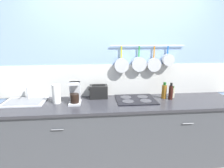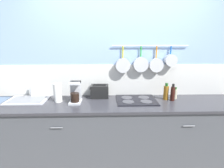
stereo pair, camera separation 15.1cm
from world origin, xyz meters
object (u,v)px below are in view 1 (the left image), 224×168
paper_towel_roll (56,94)px  bottle_dish_soap (164,91)px  bottle_vinegar (173,92)px  bottle_sesame_oil (171,92)px  coffee_maker (75,94)px  toaster (99,92)px

paper_towel_roll → bottle_dish_soap: paper_towel_roll is taller
paper_towel_roll → bottle_vinegar: (1.64, 0.07, -0.05)m
bottle_sesame_oil → bottle_vinegar: bearing=47.7°
coffee_maker → toaster: 0.36m
bottle_sesame_oil → toaster: bearing=171.1°
bottle_dish_soap → coffee_maker: bearing=-176.8°
coffee_maker → bottle_dish_soap: (1.25, 0.07, -0.02)m
bottle_vinegar → toaster: bearing=175.4°
paper_towel_roll → coffee_maker: size_ratio=0.90×
paper_towel_roll → coffee_maker: coffee_maker is taller
paper_towel_roll → coffee_maker: bearing=-5.9°
coffee_maker → bottle_vinegar: bearing=3.8°
toaster → paper_towel_roll: bearing=-164.6°
paper_towel_roll → bottle_sesame_oil: size_ratio=1.07×
bottle_sesame_oil → bottle_dish_soap: bearing=147.1°
bottle_dish_soap → bottle_sesame_oil: size_ratio=0.99×
bottle_dish_soap → toaster: bearing=173.3°
toaster → bottle_dish_soap: bottle_dish_soap is taller
bottle_dish_soap → bottle_vinegar: (0.14, 0.02, -0.03)m
paper_towel_roll → bottle_sesame_oil: (1.57, -0.00, -0.02)m
coffee_maker → toaster: size_ratio=1.04×
coffee_maker → bottle_dish_soap: coffee_maker is taller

